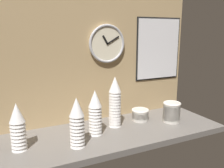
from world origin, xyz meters
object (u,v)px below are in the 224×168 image
at_px(cup_stack_center, 95,113).
at_px(wall_clock, 107,44).
at_px(cup_stack_center_right, 115,102).
at_px(cup_stack_center_left, 77,122).
at_px(menu_board, 158,49).
at_px(cup_stack_far_left, 18,127).
at_px(bowl_stack_far_right, 172,112).
at_px(bowl_stack_right, 140,114).

distance_m(cup_stack_center, wall_clock, 0.52).
bearing_deg(cup_stack_center_right, cup_stack_center, -158.21).
height_order(cup_stack_center_left, menu_board, menu_board).
distance_m(cup_stack_center_right, cup_stack_center, 0.19).
bearing_deg(menu_board, cup_stack_far_left, -167.02).
bearing_deg(wall_clock, cup_stack_far_left, -159.21).
height_order(bowl_stack_far_right, menu_board, menu_board).
xyz_separation_m(bowl_stack_far_right, wall_clock, (-0.40, 0.28, 0.49)).
relative_size(cup_stack_center_left, bowl_stack_far_right, 1.99).
bearing_deg(bowl_stack_right, cup_stack_center_right, -174.89).
height_order(cup_stack_center_right, cup_stack_far_left, cup_stack_center_right).
bearing_deg(cup_stack_far_left, menu_board, 12.98).
bearing_deg(bowl_stack_far_right, cup_stack_far_left, 178.61).
xyz_separation_m(bowl_stack_far_right, menu_board, (0.07, 0.29, 0.44)).
height_order(bowl_stack_right, bowl_stack_far_right, bowl_stack_far_right).
distance_m(cup_stack_far_left, wall_clock, 0.83).
height_order(bowl_stack_right, menu_board, menu_board).
bearing_deg(bowl_stack_right, wall_clock, 143.73).
bearing_deg(wall_clock, cup_stack_center, -128.81).
relative_size(cup_stack_center_right, cup_stack_center_left, 1.21).
xyz_separation_m(cup_stack_center, wall_clock, (0.19, 0.24, 0.42)).
height_order(bowl_stack_right, wall_clock, wall_clock).
distance_m(bowl_stack_far_right, wall_clock, 0.69).
distance_m(cup_stack_center_right, cup_stack_center_left, 0.38).
height_order(cup_stack_center, menu_board, menu_board).
bearing_deg(menu_board, cup_stack_center, -159.27).
relative_size(cup_stack_far_left, bowl_stack_right, 2.14).
distance_m(cup_stack_center_right, menu_board, 0.62).
distance_m(cup_stack_center_left, menu_board, 0.97).
bearing_deg(bowl_stack_far_right, cup_stack_center, 176.55).
height_order(cup_stack_center_right, cup_stack_center, cup_stack_center_right).
distance_m(cup_stack_center_right, wall_clock, 0.43).
bearing_deg(cup_stack_center_left, wall_clock, 45.28).
relative_size(bowl_stack_far_right, menu_board, 0.30).
distance_m(cup_stack_center, bowl_stack_right, 0.42).
relative_size(cup_stack_center_right, cup_stack_far_left, 1.30).
bearing_deg(cup_stack_center_right, cup_stack_far_left, -172.89).
xyz_separation_m(bowl_stack_right, wall_clock, (-0.21, 0.15, 0.53)).
xyz_separation_m(wall_clock, menu_board, (0.47, 0.01, -0.05)).
bearing_deg(bowl_stack_right, cup_stack_center_left, -159.95).
relative_size(cup_stack_center, menu_board, 0.59).
relative_size(cup_stack_center_right, menu_board, 0.72).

